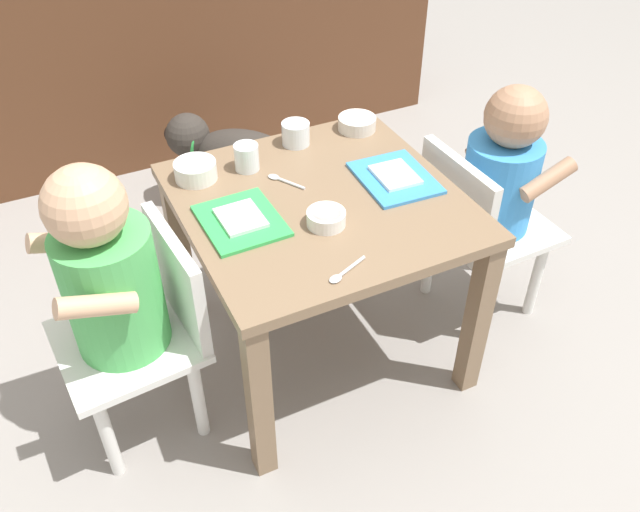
{
  "coord_description": "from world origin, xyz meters",
  "views": [
    {
      "loc": [
        -0.52,
        -1.07,
        1.29
      ],
      "look_at": [
        0.0,
        0.0,
        0.3
      ],
      "focal_mm": 37.62,
      "sensor_mm": 36.0,
      "label": 1
    }
  ],
  "objects_px": {
    "veggie_bowl_far": "(195,170)",
    "food_tray_left": "(241,220)",
    "dining_table": "(320,227)",
    "dog": "(232,153)",
    "seated_child_left": "(115,283)",
    "food_tray_right": "(395,177)",
    "veggie_bowl_near": "(326,218)",
    "cereal_bowl_right_side": "(357,123)",
    "water_cup_left": "(247,159)",
    "water_cup_right": "(296,135)",
    "seated_child_right": "(497,182)",
    "spoon_by_left_tray": "(344,272)",
    "spoon_by_right_tray": "(283,180)"
  },
  "relations": [
    {
      "from": "dog",
      "to": "food_tray_right",
      "type": "bearing_deg",
      "value": -76.79
    },
    {
      "from": "dining_table",
      "to": "veggie_bowl_far",
      "type": "height_order",
      "value": "veggie_bowl_far"
    },
    {
      "from": "seated_child_left",
      "to": "veggie_bowl_near",
      "type": "relative_size",
      "value": 8.52
    },
    {
      "from": "seated_child_right",
      "to": "cereal_bowl_right_side",
      "type": "bearing_deg",
      "value": 131.2
    },
    {
      "from": "cereal_bowl_right_side",
      "to": "spoon_by_left_tray",
      "type": "xyz_separation_m",
      "value": [
        -0.28,
        -0.48,
        -0.01
      ]
    },
    {
      "from": "seated_child_right",
      "to": "dog",
      "type": "height_order",
      "value": "seated_child_right"
    },
    {
      "from": "seated_child_right",
      "to": "spoon_by_right_tray",
      "type": "bearing_deg",
      "value": 164.77
    },
    {
      "from": "seated_child_right",
      "to": "water_cup_left",
      "type": "bearing_deg",
      "value": 158.3
    },
    {
      "from": "water_cup_left",
      "to": "food_tray_right",
      "type": "bearing_deg",
      "value": -33.57
    },
    {
      "from": "seated_child_right",
      "to": "spoon_by_right_tray",
      "type": "xyz_separation_m",
      "value": [
        -0.5,
        0.14,
        0.07
      ]
    },
    {
      "from": "food_tray_right",
      "to": "veggie_bowl_far",
      "type": "distance_m",
      "value": 0.45
    },
    {
      "from": "veggie_bowl_far",
      "to": "cereal_bowl_right_side",
      "type": "height_order",
      "value": "veggie_bowl_far"
    },
    {
      "from": "veggie_bowl_near",
      "to": "spoon_by_right_tray",
      "type": "xyz_separation_m",
      "value": [
        -0.02,
        0.19,
        -0.01
      ]
    },
    {
      "from": "water_cup_right",
      "to": "cereal_bowl_right_side",
      "type": "bearing_deg",
      "value": -0.61
    },
    {
      "from": "seated_child_left",
      "to": "food_tray_right",
      "type": "relative_size",
      "value": 3.43
    },
    {
      "from": "food_tray_left",
      "to": "veggie_bowl_far",
      "type": "distance_m",
      "value": 0.2
    },
    {
      "from": "seated_child_left",
      "to": "food_tray_left",
      "type": "xyz_separation_m",
      "value": [
        0.27,
        0.02,
        0.05
      ]
    },
    {
      "from": "veggie_bowl_far",
      "to": "spoon_by_right_tray",
      "type": "distance_m",
      "value": 0.2
    },
    {
      "from": "seated_child_left",
      "to": "cereal_bowl_right_side",
      "type": "relative_size",
      "value": 7.23
    },
    {
      "from": "water_cup_right",
      "to": "spoon_by_right_tray",
      "type": "distance_m",
      "value": 0.17
    },
    {
      "from": "dog",
      "to": "veggie_bowl_far",
      "type": "bearing_deg",
      "value": -116.22
    },
    {
      "from": "dining_table",
      "to": "water_cup_right",
      "type": "xyz_separation_m",
      "value": [
        0.05,
        0.24,
        0.1
      ]
    },
    {
      "from": "seated_child_left",
      "to": "food_tray_right",
      "type": "height_order",
      "value": "seated_child_left"
    },
    {
      "from": "water_cup_left",
      "to": "cereal_bowl_right_side",
      "type": "distance_m",
      "value": 0.32
    },
    {
      "from": "dog",
      "to": "spoon_by_right_tray",
      "type": "xyz_separation_m",
      "value": [
        -0.07,
        -0.58,
        0.26
      ]
    },
    {
      "from": "dining_table",
      "to": "dog",
      "type": "height_order",
      "value": "dining_table"
    },
    {
      "from": "dining_table",
      "to": "dog",
      "type": "relative_size",
      "value": 1.55
    },
    {
      "from": "veggie_bowl_near",
      "to": "seated_child_right",
      "type": "bearing_deg",
      "value": 5.89
    },
    {
      "from": "veggie_bowl_far",
      "to": "spoon_by_left_tray",
      "type": "relative_size",
      "value": 0.98
    },
    {
      "from": "dog",
      "to": "veggie_bowl_near",
      "type": "xyz_separation_m",
      "value": [
        -0.05,
        -0.77,
        0.27
      ]
    },
    {
      "from": "dining_table",
      "to": "seated_child_left",
      "type": "distance_m",
      "value": 0.46
    },
    {
      "from": "water_cup_right",
      "to": "spoon_by_right_tray",
      "type": "xyz_separation_m",
      "value": [
        -0.1,
        -0.14,
        -0.02
      ]
    },
    {
      "from": "veggie_bowl_near",
      "to": "cereal_bowl_right_side",
      "type": "xyz_separation_m",
      "value": [
        0.25,
        0.32,
        0.0
      ]
    },
    {
      "from": "dining_table",
      "to": "seated_child_right",
      "type": "height_order",
      "value": "seated_child_right"
    },
    {
      "from": "veggie_bowl_far",
      "to": "food_tray_left",
      "type": "bearing_deg",
      "value": -81.04
    },
    {
      "from": "food_tray_left",
      "to": "food_tray_right",
      "type": "distance_m",
      "value": 0.37
    },
    {
      "from": "seated_child_left",
      "to": "cereal_bowl_right_side",
      "type": "height_order",
      "value": "seated_child_left"
    },
    {
      "from": "water_cup_right",
      "to": "seated_child_right",
      "type": "bearing_deg",
      "value": -34.08
    },
    {
      "from": "veggie_bowl_far",
      "to": "water_cup_left",
      "type": "bearing_deg",
      "value": -5.67
    },
    {
      "from": "cereal_bowl_right_side",
      "to": "spoon_by_right_tray",
      "type": "distance_m",
      "value": 0.3
    },
    {
      "from": "seated_child_right",
      "to": "veggie_bowl_far",
      "type": "xyz_separation_m",
      "value": [
        -0.67,
        0.23,
        0.09
      ]
    },
    {
      "from": "spoon_by_right_tray",
      "to": "food_tray_right",
      "type": "bearing_deg",
      "value": -24.22
    },
    {
      "from": "food_tray_left",
      "to": "spoon_by_right_tray",
      "type": "relative_size",
      "value": 2.04
    },
    {
      "from": "seated_child_left",
      "to": "seated_child_right",
      "type": "bearing_deg",
      "value": -0.51
    },
    {
      "from": "dog",
      "to": "spoon_by_right_tray",
      "type": "relative_size",
      "value": 4.15
    },
    {
      "from": "food_tray_left",
      "to": "water_cup_left",
      "type": "relative_size",
      "value": 3.08
    },
    {
      "from": "seated_child_right",
      "to": "food_tray_left",
      "type": "xyz_separation_m",
      "value": [
        -0.64,
        0.03,
        0.07
      ]
    },
    {
      "from": "food_tray_right",
      "to": "spoon_by_left_tray",
      "type": "bearing_deg",
      "value": -136.92
    },
    {
      "from": "dining_table",
      "to": "food_tray_right",
      "type": "xyz_separation_m",
      "value": [
        0.18,
        -0.01,
        0.08
      ]
    },
    {
      "from": "seated_child_left",
      "to": "seated_child_right",
      "type": "relative_size",
      "value": 1.07
    }
  ]
}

